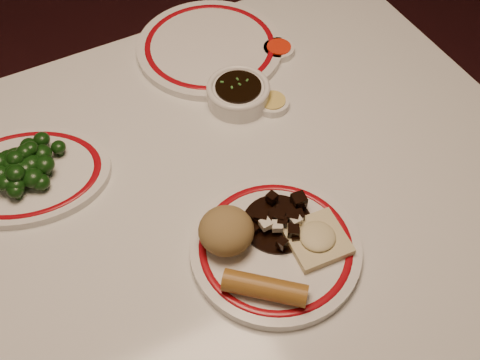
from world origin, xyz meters
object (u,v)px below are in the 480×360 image
object	(u,v)px
broccoli_plate	(25,175)
broccoli_pile	(20,165)
fried_wonton	(317,239)
dining_table	(207,223)
soy_bowl	(238,94)
rice_mound	(226,231)
stirfry_heap	(280,220)
spring_roll	(265,288)
main_plate	(276,248)

from	to	relation	value
broccoli_plate	broccoli_pile	bearing A→B (deg)	-105.03
fried_wonton	broccoli_plate	distance (m)	0.51
dining_table	soy_bowl	bearing A→B (deg)	47.58
rice_mound	broccoli_plate	distance (m)	0.38
stirfry_heap	spring_roll	bearing A→B (deg)	-130.48
main_plate	spring_roll	distance (m)	0.09
main_plate	rice_mound	distance (m)	0.09
main_plate	broccoli_plate	bearing A→B (deg)	133.09
rice_mound	stirfry_heap	size ratio (longest dim) A/B	0.76
main_plate	fried_wonton	distance (m)	0.07
broccoli_plate	broccoli_pile	size ratio (longest dim) A/B	2.54
soy_bowl	broccoli_pile	bearing A→B (deg)	179.25
main_plate	rice_mound	xyz separation A→B (m)	(-0.06, 0.04, 0.04)
dining_table	spring_roll	bearing A→B (deg)	-91.76
dining_table	broccoli_pile	world-z (taller)	broccoli_pile
broccoli_plate	broccoli_pile	xyz separation A→B (m)	(-0.00, -0.00, 0.03)
dining_table	soy_bowl	distance (m)	0.25
broccoli_pile	soy_bowl	world-z (taller)	broccoli_pile
stirfry_heap	soy_bowl	bearing A→B (deg)	74.94
broccoli_pile	main_plate	bearing A→B (deg)	-46.75
spring_roll	broccoli_plate	bearing A→B (deg)	73.78
dining_table	spring_roll	world-z (taller)	spring_roll
spring_roll	broccoli_plate	distance (m)	0.47
rice_mound	spring_roll	world-z (taller)	rice_mound
rice_mound	broccoli_plate	size ratio (longest dim) A/B	0.25
rice_mound	stirfry_heap	xyz separation A→B (m)	(0.09, -0.01, -0.02)
main_plate	broccoli_plate	distance (m)	0.45
stirfry_heap	rice_mound	bearing A→B (deg)	173.18
spring_roll	fried_wonton	distance (m)	0.12
broccoli_plate	broccoli_pile	world-z (taller)	broccoli_pile
dining_table	broccoli_plate	world-z (taller)	broccoli_plate
dining_table	broccoli_plate	bearing A→B (deg)	146.14
main_plate	broccoli_plate	xyz separation A→B (m)	(-0.31, 0.33, -0.00)
rice_mound	broccoli_plate	world-z (taller)	rice_mound
stirfry_heap	broccoli_plate	distance (m)	0.45
dining_table	main_plate	xyz separation A→B (m)	(0.05, -0.16, 0.10)
broccoli_plate	soy_bowl	size ratio (longest dim) A/B	2.95
spring_roll	broccoli_plate	size ratio (longest dim) A/B	0.36
rice_mound	dining_table	bearing A→B (deg)	82.23
soy_bowl	rice_mound	bearing A→B (deg)	-121.03
fried_wonton	stirfry_heap	distance (m)	0.07
stirfry_heap	soy_bowl	xyz separation A→B (m)	(0.08, 0.29, -0.01)
broccoli_pile	soy_bowl	distance (m)	0.42
broccoli_plate	stirfry_heap	bearing A→B (deg)	-41.64
rice_mound	main_plate	bearing A→B (deg)	-33.99
main_plate	fried_wonton	bearing A→B (deg)	-21.87
broccoli_pile	soy_bowl	bearing A→B (deg)	-0.75
stirfry_heap	fried_wonton	bearing A→B (deg)	-59.01
fried_wonton	soy_bowl	xyz separation A→B (m)	(0.04, 0.35, -0.01)
dining_table	broccoli_pile	size ratio (longest dim) A/B	8.71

